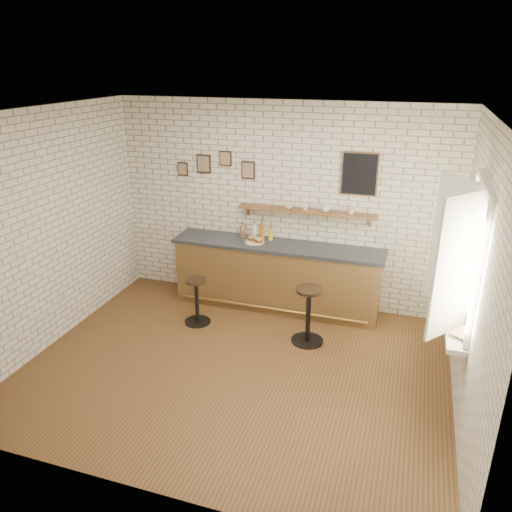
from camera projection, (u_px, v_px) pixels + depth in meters
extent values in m
plane|color=brown|center=(236.00, 367.00, 6.10)|extent=(5.00, 5.00, 0.00)
cube|color=brown|center=(277.00, 277.00, 7.42)|extent=(3.00, 0.58, 0.96)
cube|color=#2D333A|center=(277.00, 246.00, 7.23)|extent=(3.10, 0.62, 0.05)
cylinder|color=olive|center=(270.00, 309.00, 7.27)|extent=(2.79, 0.04, 0.04)
cylinder|color=white|center=(255.00, 242.00, 7.29)|extent=(0.28, 0.28, 0.01)
cylinder|color=gold|center=(258.00, 241.00, 7.29)|extent=(0.05, 0.05, 0.00)
cylinder|color=gold|center=(257.00, 242.00, 7.27)|extent=(0.05, 0.05, 0.00)
cylinder|color=gold|center=(250.00, 239.00, 7.38)|extent=(0.06, 0.06, 0.00)
cylinder|color=gold|center=(258.00, 241.00, 7.32)|extent=(0.06, 0.06, 0.00)
cylinder|color=gold|center=(246.00, 242.00, 7.27)|extent=(0.06, 0.06, 0.00)
cylinder|color=gold|center=(259.00, 242.00, 7.27)|extent=(0.04, 0.04, 0.00)
cylinder|color=gold|center=(253.00, 243.00, 7.24)|extent=(0.05, 0.05, 0.00)
cylinder|color=gold|center=(247.00, 242.00, 7.26)|extent=(0.04, 0.04, 0.00)
cylinder|color=gold|center=(245.00, 240.00, 7.34)|extent=(0.05, 0.05, 0.00)
cylinder|color=gold|center=(256.00, 243.00, 7.23)|extent=(0.06, 0.06, 0.00)
cylinder|color=gold|center=(249.00, 240.00, 7.34)|extent=(0.04, 0.04, 0.00)
cylinder|color=gold|center=(257.00, 242.00, 7.26)|extent=(0.05, 0.05, 0.00)
cylinder|color=gold|center=(259.00, 242.00, 7.28)|extent=(0.05, 0.05, 0.00)
cylinder|color=gold|center=(256.00, 242.00, 7.26)|extent=(0.05, 0.05, 0.00)
cylinder|color=brown|center=(242.00, 232.00, 7.47)|extent=(0.07, 0.07, 0.17)
cylinder|color=brown|center=(242.00, 225.00, 7.43)|extent=(0.02, 0.02, 0.04)
cylinder|color=black|center=(242.00, 223.00, 7.43)|extent=(0.03, 0.03, 0.01)
cylinder|color=white|center=(255.00, 232.00, 7.41)|extent=(0.07, 0.07, 0.20)
cylinder|color=white|center=(255.00, 224.00, 7.37)|extent=(0.02, 0.02, 0.04)
cylinder|color=black|center=(255.00, 223.00, 7.36)|extent=(0.03, 0.03, 0.01)
cylinder|color=brown|center=(262.00, 232.00, 7.37)|extent=(0.07, 0.07, 0.24)
cylinder|color=brown|center=(262.00, 222.00, 7.32)|extent=(0.03, 0.03, 0.05)
cylinder|color=black|center=(262.00, 220.00, 7.31)|extent=(0.03, 0.03, 0.01)
cylinder|color=yellow|center=(271.00, 235.00, 7.35)|extent=(0.07, 0.07, 0.16)
cylinder|color=yellow|center=(271.00, 229.00, 7.31)|extent=(0.03, 0.03, 0.03)
cylinder|color=maroon|center=(271.00, 227.00, 7.30)|extent=(0.03, 0.03, 0.01)
cylinder|color=black|center=(198.00, 321.00, 7.14)|extent=(0.37, 0.37, 0.02)
cylinder|color=black|center=(197.00, 302.00, 7.02)|extent=(0.06, 0.06, 0.61)
cylinder|color=black|center=(196.00, 281.00, 6.90)|extent=(0.34, 0.34, 0.04)
cylinder|color=black|center=(307.00, 340.00, 6.66)|extent=(0.43, 0.43, 0.02)
cylinder|color=black|center=(308.00, 316.00, 6.52)|extent=(0.06, 0.06, 0.71)
cylinder|color=black|center=(309.00, 290.00, 6.38)|extent=(0.42, 0.42, 0.04)
cube|color=brown|center=(306.00, 211.00, 7.12)|extent=(2.00, 0.18, 0.04)
cube|color=brown|center=(248.00, 210.00, 7.47)|extent=(0.03, 0.04, 0.16)
cube|color=brown|center=(370.00, 221.00, 6.95)|extent=(0.03, 0.04, 0.16)
imported|color=white|center=(288.00, 205.00, 7.17)|extent=(0.16, 0.16, 0.09)
imported|color=white|center=(306.00, 207.00, 7.10)|extent=(0.13, 0.13, 0.09)
imported|color=white|center=(325.00, 208.00, 7.01)|extent=(0.16, 0.16, 0.10)
imported|color=white|center=(351.00, 211.00, 6.91)|extent=(0.10, 0.10, 0.08)
cube|color=black|center=(204.00, 164.00, 7.43)|extent=(0.22, 0.02, 0.28)
cube|color=black|center=(226.00, 158.00, 7.30)|extent=(0.18, 0.02, 0.22)
cube|color=black|center=(248.00, 170.00, 7.25)|extent=(0.20, 0.02, 0.26)
cube|color=black|center=(183.00, 169.00, 7.57)|extent=(0.16, 0.02, 0.20)
cube|color=black|center=(360.00, 174.00, 6.78)|extent=(0.46, 0.02, 0.56)
cube|color=white|center=(454.00, 321.00, 5.35)|extent=(0.20, 1.35, 0.06)
cube|color=white|center=(485.00, 184.00, 4.77)|extent=(0.05, 1.30, 0.06)
cube|color=white|center=(461.00, 322.00, 5.33)|extent=(0.05, 1.30, 0.06)
cube|color=white|center=(478.00, 280.00, 4.52)|extent=(0.05, 0.06, 1.50)
cube|color=white|center=(468.00, 238.00, 5.58)|extent=(0.05, 0.06, 1.50)
cube|color=white|center=(458.00, 266.00, 4.83)|extent=(0.40, 0.46, 1.46)
cube|color=white|center=(455.00, 245.00, 5.36)|extent=(0.40, 0.46, 1.46)
imported|color=tan|center=(454.00, 329.00, 5.09)|extent=(0.22, 0.27, 0.02)
imported|color=tan|center=(454.00, 329.00, 5.05)|extent=(0.28, 0.30, 0.02)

